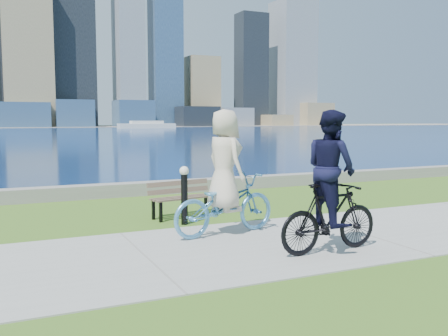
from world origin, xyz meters
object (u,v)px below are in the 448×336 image
at_px(cyclist_woman, 225,188).
at_px(cyclist_man, 330,193).
at_px(bollard_lamp, 184,191).
at_px(park_bench, 182,195).

height_order(cyclist_woman, cyclist_man, cyclist_woman).
bearing_deg(bollard_lamp, cyclist_man, -65.66).
xyz_separation_m(park_bench, cyclist_woman, (0.12, -1.92, 0.39)).
bearing_deg(bollard_lamp, park_bench, 73.32).
height_order(park_bench, cyclist_woman, cyclist_woman).
bearing_deg(park_bench, cyclist_man, -83.39).
height_order(park_bench, bollard_lamp, bollard_lamp).
distance_m(bollard_lamp, cyclist_man, 3.24).
bearing_deg(park_bench, bollard_lamp, -116.77).
xyz_separation_m(park_bench, cyclist_man, (1.11, -3.69, 0.48)).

